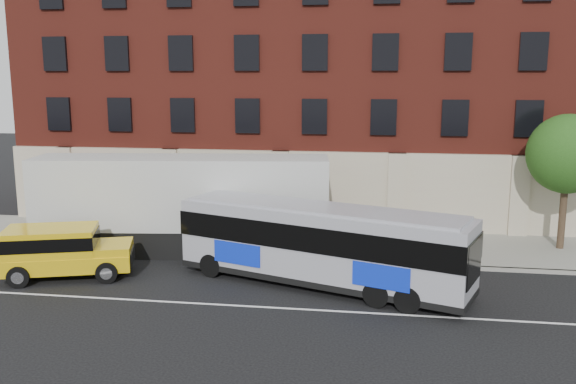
# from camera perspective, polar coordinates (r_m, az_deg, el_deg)

# --- Properties ---
(ground) EXTENTS (120.00, 120.00, 0.00)m
(ground) POSITION_cam_1_polar(r_m,az_deg,el_deg) (22.06, -5.69, -10.77)
(ground) COLOR black
(ground) RESTS_ON ground
(sidewalk) EXTENTS (60.00, 6.00, 0.15)m
(sidewalk) POSITION_cam_1_polar(r_m,az_deg,el_deg) (30.40, -1.53, -4.51)
(sidewalk) COLOR gray
(sidewalk) RESTS_ON ground
(kerb) EXTENTS (60.00, 0.25, 0.15)m
(kerb) POSITION_cam_1_polar(r_m,az_deg,el_deg) (27.57, -2.62, -6.13)
(kerb) COLOR gray
(kerb) RESTS_ON ground
(lane_line) EXTENTS (60.00, 0.12, 0.01)m
(lane_line) POSITION_cam_1_polar(r_m,az_deg,el_deg) (22.51, -5.37, -10.30)
(lane_line) COLOR white
(lane_line) RESTS_ON ground
(building) EXTENTS (30.00, 12.10, 15.00)m
(building) POSITION_cam_1_polar(r_m,az_deg,el_deg) (37.16, 0.57, 9.99)
(building) COLOR maroon
(building) RESTS_ON sidewalk
(sign_pole) EXTENTS (0.30, 0.20, 2.50)m
(sign_pole) POSITION_cam_1_polar(r_m,az_deg,el_deg) (30.12, -18.68, -2.53)
(sign_pole) COLOR gray
(sign_pole) RESTS_ON ground
(street_tree) EXTENTS (3.60, 3.60, 6.20)m
(street_tree) POSITION_cam_1_polar(r_m,az_deg,el_deg) (30.75, 24.34, 2.94)
(street_tree) COLOR #322319
(street_tree) RESTS_ON sidewalk
(city_bus) EXTENTS (11.68, 6.22, 3.16)m
(city_bus) POSITION_cam_1_polar(r_m,az_deg,el_deg) (23.85, 3.08, -4.66)
(city_bus) COLOR #9E9EA8
(city_bus) RESTS_ON ground
(yellow_suv) EXTENTS (5.55, 3.57, 2.06)m
(yellow_suv) POSITION_cam_1_polar(r_m,az_deg,el_deg) (26.62, -20.19, -4.93)
(yellow_suv) COLOR yellow
(yellow_suv) RESTS_ON ground
(shipping_container) EXTENTS (13.48, 4.34, 4.41)m
(shipping_container) POSITION_cam_1_polar(r_m,az_deg,el_deg) (28.73, -9.68, -1.24)
(shipping_container) COLOR black
(shipping_container) RESTS_ON ground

